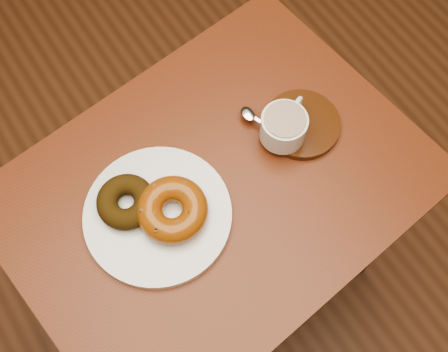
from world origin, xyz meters
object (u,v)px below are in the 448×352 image
cafe_table (216,208)px  saucer (301,124)px  donut_plate (158,215)px  coffee_cup (284,126)px

cafe_table → saucer: 0.24m
donut_plate → coffee_cup: (0.27, 0.01, 0.04)m
cafe_table → donut_plate: size_ratio=3.09×
cafe_table → coffee_cup: coffee_cup is taller
donut_plate → saucer: (0.32, 0.01, -0.00)m
donut_plate → coffee_cup: bearing=1.4°
saucer → coffee_cup: 0.06m
cafe_table → saucer: saucer is taller
saucer → coffee_cup: bearing=179.3°
cafe_table → donut_plate: 0.17m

